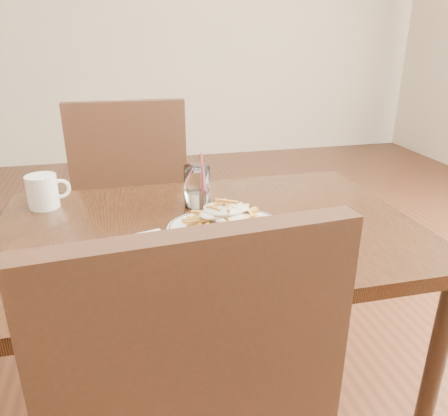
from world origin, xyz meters
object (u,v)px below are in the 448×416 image
object	(u,v)px
loaded_fries	(224,213)
coffee_mug	(43,191)
fries_plate	(224,227)
chair_far	(132,197)
water_glass	(197,189)
table	(209,250)

from	to	relation	value
loaded_fries	coffee_mug	distance (m)	0.60
fries_plate	loaded_fries	bearing A→B (deg)	-71.57
chair_far	fries_plate	world-z (taller)	chair_far
water_glass	table	bearing A→B (deg)	-88.73
fries_plate	water_glass	xyz separation A→B (m)	(-0.04, 0.21, 0.05)
table	water_glass	distance (m)	0.21
fries_plate	table	bearing A→B (deg)	126.53
fries_plate	coffee_mug	size ratio (longest dim) A/B	2.80
table	coffee_mug	distance (m)	0.56
water_glass	fries_plate	bearing A→B (deg)	-79.74
table	loaded_fries	bearing A→B (deg)	-53.47
chair_far	loaded_fries	distance (m)	0.86
table	chair_far	bearing A→B (deg)	104.90
fries_plate	coffee_mug	xyz separation A→B (m)	(-0.51, 0.31, 0.04)
chair_far	fries_plate	size ratio (longest dim) A/B	2.75
fries_plate	coffee_mug	distance (m)	0.60
fries_plate	water_glass	distance (m)	0.21
water_glass	coffee_mug	world-z (taller)	water_glass
fries_plate	loaded_fries	size ratio (longest dim) A/B	1.68
chair_far	water_glass	distance (m)	0.67
table	coffee_mug	xyz separation A→B (m)	(-0.48, 0.26, 0.13)
table	coffee_mug	size ratio (longest dim) A/B	9.06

